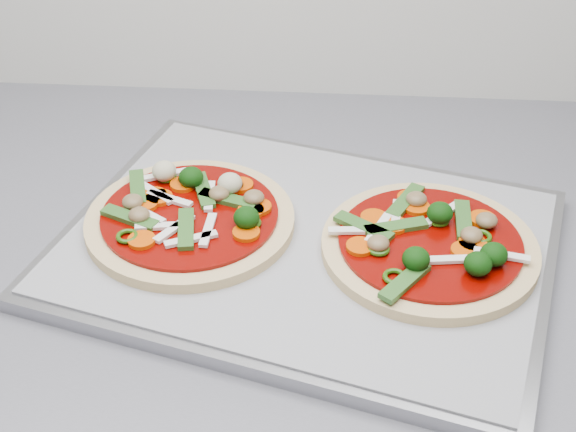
{
  "coord_description": "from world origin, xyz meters",
  "views": [
    {
      "loc": [
        0.44,
        0.7,
        1.37
      ],
      "look_at": [
        0.4,
        1.3,
        0.93
      ],
      "focal_mm": 50.0,
      "sensor_mm": 36.0,
      "label": 1
    }
  ],
  "objects": [
    {
      "name": "pizza_right",
      "position": [
        0.53,
        1.27,
        0.93
      ],
      "size": [
        0.25,
        0.25,
        0.03
      ],
      "rotation": [
        0.0,
        0.0,
        -0.38
      ],
      "color": "tan",
      "rests_on": "parchment"
    },
    {
      "name": "pizza_left",
      "position": [
        0.31,
        1.3,
        0.93
      ],
      "size": [
        0.28,
        0.28,
        0.03
      ],
      "rotation": [
        0.0,
        0.0,
        -0.68
      ],
      "color": "tan",
      "rests_on": "parchment"
    },
    {
      "name": "baking_tray",
      "position": [
        0.41,
        1.28,
        0.91
      ],
      "size": [
        0.51,
        0.43,
        0.01
      ],
      "primitive_type": "cube",
      "rotation": [
        0.0,
        0.0,
        -0.27
      ],
      "color": "#939398",
      "rests_on": "countertop"
    },
    {
      "name": "parchment",
      "position": [
        0.41,
        1.28,
        0.92
      ],
      "size": [
        0.49,
        0.41,
        0.0
      ],
      "primitive_type": "cube",
      "rotation": [
        0.0,
        0.0,
        -0.28
      ],
      "color": "#97969C",
      "rests_on": "baking_tray"
    }
  ]
}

